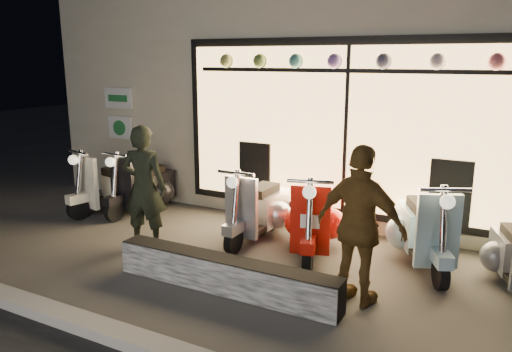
{
  "coord_description": "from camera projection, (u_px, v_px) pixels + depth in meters",
  "views": [
    {
      "loc": [
        3.04,
        -5.08,
        2.57
      ],
      "look_at": [
        0.02,
        0.6,
        1.05
      ],
      "focal_mm": 35.0,
      "sensor_mm": 36.0,
      "label": 1
    }
  ],
  "objects": [
    {
      "name": "ground",
      "position": [
        233.0,
        266.0,
        6.34
      ],
      "size": [
        40.0,
        40.0,
        0.0
      ],
      "primitive_type": "plane",
      "color": "#383533",
      "rests_on": "ground"
    },
    {
      "name": "kerb",
      "position": [
        123.0,
        337.0,
        4.61
      ],
      "size": [
        40.0,
        0.25,
        0.12
      ],
      "primitive_type": "cube",
      "color": "slate",
      "rests_on": "ground"
    },
    {
      "name": "shop_building",
      "position": [
        357.0,
        82.0,
        10.14
      ],
      "size": [
        10.2,
        6.23,
        4.2
      ],
      "color": "beige",
      "rests_on": "ground"
    },
    {
      "name": "graffiti_barrier",
      "position": [
        225.0,
        275.0,
        5.61
      ],
      "size": [
        2.75,
        0.28,
        0.4
      ],
      "primitive_type": "cube",
      "color": "black",
      "rests_on": "ground"
    },
    {
      "name": "scooter_silver",
      "position": [
        261.0,
        208.0,
        7.32
      ],
      "size": [
        0.48,
        1.49,
        1.07
      ],
      "rotation": [
        0.0,
        0.0,
        -0.01
      ],
      "color": "black",
      "rests_on": "ground"
    },
    {
      "name": "scooter_red",
      "position": [
        314.0,
        218.0,
        6.8
      ],
      "size": [
        0.79,
        1.56,
        1.11
      ],
      "rotation": [
        0.0,
        0.0,
        0.29
      ],
      "color": "black",
      "rests_on": "ground"
    },
    {
      "name": "scooter_black",
      "position": [
        147.0,
        186.0,
        8.62
      ],
      "size": [
        0.51,
        1.48,
        1.06
      ],
      "rotation": [
        0.0,
        0.0,
        -0.05
      ],
      "color": "black",
      "rests_on": "ground"
    },
    {
      "name": "scooter_cream",
      "position": [
        119.0,
        185.0,
        8.62
      ],
      "size": [
        0.72,
        1.51,
        1.08
      ],
      "rotation": [
        0.0,
        0.0,
        -0.25
      ],
      "color": "black",
      "rests_on": "ground"
    },
    {
      "name": "scooter_blue",
      "position": [
        423.0,
        228.0,
        6.39
      ],
      "size": [
        0.93,
        1.53,
        1.12
      ],
      "rotation": [
        0.0,
        0.0,
        0.43
      ],
      "color": "black",
      "rests_on": "ground"
    },
    {
      "name": "man",
      "position": [
        144.0,
        187.0,
        6.81
      ],
      "size": [
        0.71,
        0.57,
        1.71
      ],
      "primitive_type": "imported",
      "rotation": [
        0.0,
        0.0,
        3.42
      ],
      "color": "black",
      "rests_on": "ground"
    },
    {
      "name": "woman",
      "position": [
        360.0,
        227.0,
        5.2
      ],
      "size": [
        1.07,
        0.61,
        1.73
      ],
      "primitive_type": "imported",
      "rotation": [
        0.0,
        0.0,
        2.95
      ],
      "color": "brown",
      "rests_on": "ground"
    }
  ]
}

